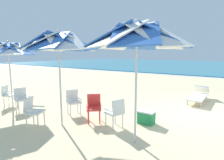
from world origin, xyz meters
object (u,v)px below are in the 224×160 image
(beach_umbrella_0, at_px, (137,37))
(plastic_chair_2, at_px, (33,110))
(beach_umbrella_1, at_px, (59,43))
(plastic_chair_1, at_px, (94,106))
(beach_umbrella_2, at_px, (8,50))
(plastic_chair_4, at_px, (21,98))
(plastic_chair_3, at_px, (73,100))
(sun_lounger_1, at_px, (198,95))
(plastic_chair_5, at_px, (8,94))
(plastic_chair_0, at_px, (116,111))
(cooler_box, at_px, (146,117))

(beach_umbrella_0, xyz_separation_m, plastic_chair_2, (-2.95, -0.75, -2.00))
(beach_umbrella_1, relative_size, plastic_chair_1, 3.25)
(beach_umbrella_2, distance_m, plastic_chair_4, 1.86)
(plastic_chair_3, bearing_deg, beach_umbrella_0, -14.09)
(sun_lounger_1, bearing_deg, plastic_chair_3, -129.35)
(plastic_chair_4, bearing_deg, plastic_chair_5, 176.20)
(plastic_chair_0, distance_m, beach_umbrella_1, 2.53)
(beach_umbrella_2, distance_m, sun_lounger_1, 8.09)
(beach_umbrella_1, relative_size, beach_umbrella_2, 1.07)
(plastic_chair_4, bearing_deg, plastic_chair_2, -20.76)
(plastic_chair_5, distance_m, sun_lounger_1, 8.17)
(cooler_box, bearing_deg, beach_umbrella_0, -79.53)
(beach_umbrella_0, distance_m, plastic_chair_0, 2.23)
(plastic_chair_0, xyz_separation_m, plastic_chair_2, (-2.10, -1.24, 0.00))
(plastic_chair_0, distance_m, plastic_chair_1, 0.84)
(beach_umbrella_0, height_order, plastic_chair_5, beach_umbrella_0)
(beach_umbrella_1, bearing_deg, plastic_chair_2, -140.60)
(beach_umbrella_2, bearing_deg, cooler_box, 15.90)
(sun_lounger_1, bearing_deg, cooler_box, -104.60)
(beach_umbrella_0, distance_m, sun_lounger_1, 5.47)
(plastic_chair_0, bearing_deg, plastic_chair_1, 176.53)
(beach_umbrella_2, relative_size, plastic_chair_4, 3.03)
(cooler_box, bearing_deg, plastic_chair_3, -167.13)
(beach_umbrella_0, height_order, plastic_chair_2, beach_umbrella_0)
(beach_umbrella_0, bearing_deg, beach_umbrella_1, -174.24)
(plastic_chair_3, relative_size, plastic_chair_5, 1.00)
(plastic_chair_5, bearing_deg, sun_lounger_1, 37.53)
(plastic_chair_0, distance_m, plastic_chair_3, 1.92)
(plastic_chair_2, bearing_deg, sun_lounger_1, 57.19)
(beach_umbrella_0, height_order, beach_umbrella_1, beach_umbrella_0)
(plastic_chair_0, distance_m, plastic_chair_5, 4.92)
(beach_umbrella_0, xyz_separation_m, plastic_chair_0, (-0.85, 0.48, -2.00))
(plastic_chair_3, relative_size, plastic_chair_4, 1.00)
(cooler_box, bearing_deg, plastic_chair_5, -166.75)
(plastic_chair_4, bearing_deg, plastic_chair_1, 11.96)
(plastic_chair_2, xyz_separation_m, plastic_chair_5, (-2.80, 0.73, 0.00))
(plastic_chair_3, xyz_separation_m, sun_lounger_1, (3.49, 4.25, -0.22))
(plastic_chair_1, bearing_deg, plastic_chair_2, -134.31)
(beach_umbrella_2, height_order, sun_lounger_1, beach_umbrella_2)
(plastic_chair_2, bearing_deg, plastic_chair_0, 30.50)
(plastic_chair_2, bearing_deg, cooler_box, 36.69)
(plastic_chair_4, height_order, plastic_chair_5, same)
(plastic_chair_2, distance_m, plastic_chair_5, 2.89)
(plastic_chair_0, height_order, beach_umbrella_1, beach_umbrella_1)
(plastic_chair_0, relative_size, beach_umbrella_2, 0.33)
(plastic_chair_5, xyz_separation_m, cooler_box, (5.52, 1.30, -0.30))
(plastic_chair_4, bearing_deg, plastic_chair_3, 22.46)
(plastic_chair_3, bearing_deg, plastic_chair_1, -8.53)
(plastic_chair_3, height_order, plastic_chair_4, same)
(plastic_chair_1, relative_size, plastic_chair_4, 1.00)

